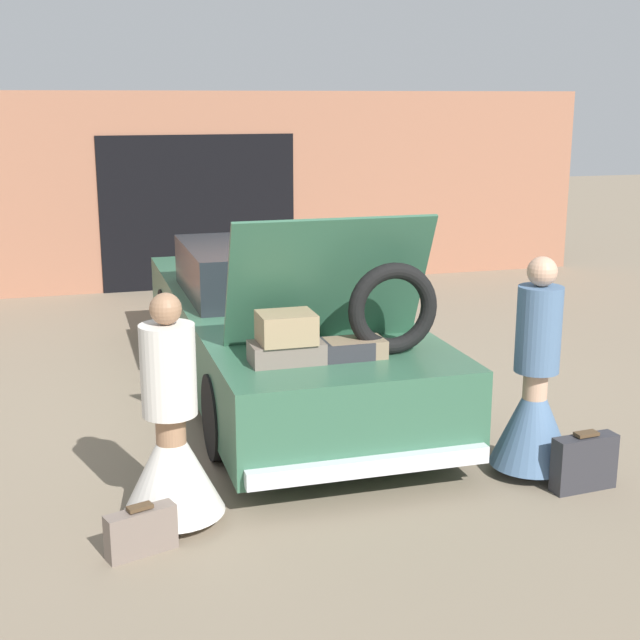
% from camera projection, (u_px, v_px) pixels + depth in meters
% --- Properties ---
extents(ground_plane, '(40.00, 40.00, 0.00)m').
position_uv_depth(ground_plane, '(278.00, 386.00, 8.59)').
color(ground_plane, '#7F705B').
extents(garage_wall_back, '(12.00, 0.14, 2.80)m').
position_uv_depth(garage_wall_back, '(198.00, 192.00, 12.78)').
color(garage_wall_back, '#9E664C').
rests_on(garage_wall_back, ground_plane).
extents(car, '(1.86, 5.36, 1.87)m').
position_uv_depth(car, '(278.00, 324.00, 8.44)').
color(car, '#336047').
rests_on(car, ground_plane).
extents(person_left, '(0.67, 0.67, 1.54)m').
position_uv_depth(person_left, '(171.00, 444.00, 5.72)').
color(person_left, '#997051').
rests_on(person_left, ground_plane).
extents(person_right, '(0.61, 0.61, 1.63)m').
position_uv_depth(person_right, '(534.00, 399.00, 6.47)').
color(person_right, tan).
rests_on(person_right, ground_plane).
extents(suitcase_beside_left_person, '(0.45, 0.25, 0.32)m').
position_uv_depth(suitcase_beside_left_person, '(141.00, 531.00, 5.41)').
color(suitcase_beside_left_person, '#75665B').
rests_on(suitcase_beside_left_person, ground_plane).
extents(suitcase_beside_right_person, '(0.49, 0.18, 0.43)m').
position_uv_depth(suitcase_beside_right_person, '(584.00, 463.00, 6.29)').
color(suitcase_beside_right_person, '#2D2D33').
rests_on(suitcase_beside_right_person, ground_plane).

